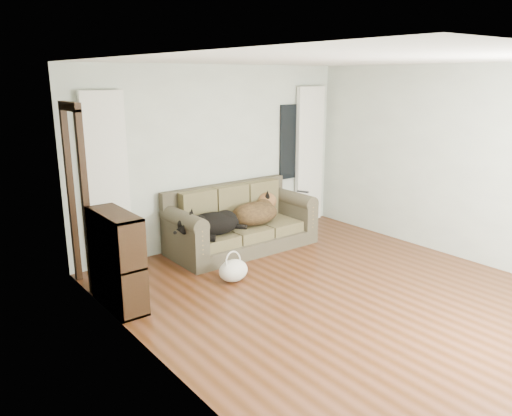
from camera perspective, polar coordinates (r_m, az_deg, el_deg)
floor at (r=5.90m, az=9.36°, el=-9.81°), size 5.00×5.00×0.00m
ceiling at (r=5.37m, az=10.57°, el=16.31°), size 5.00×5.00×0.00m
wall_back at (r=7.38m, az=-4.54°, el=5.92°), size 4.50×0.04×2.60m
wall_left at (r=4.16m, az=-11.61°, el=-1.41°), size 0.04×5.00×2.60m
wall_right at (r=7.28m, az=22.07°, el=4.77°), size 0.04×5.00×2.60m
curtain_left at (r=6.57m, az=-16.63°, el=2.90°), size 0.55×0.08×2.25m
curtain_right at (r=8.45m, az=6.11°, el=6.00°), size 0.55×0.08×2.25m
window_pane at (r=8.21m, az=4.13°, el=7.56°), size 0.50×0.03×1.20m
door_casing at (r=6.09m, az=-19.65°, el=0.77°), size 0.07×0.60×2.10m
sofa at (r=7.18m, az=-1.60°, el=-1.24°), size 2.13×0.92×0.87m
dog_black_lab at (r=6.79m, az=-5.19°, el=-2.00°), size 0.84×0.69×0.31m
dog_shepherd at (r=7.30m, az=0.00°, el=-0.64°), size 0.84×0.63×0.35m
tv_remote at (r=7.64m, az=5.38°, el=1.87°), size 0.11×0.18×0.02m
tote_bag at (r=6.14m, az=-2.61°, el=-6.97°), size 0.42×0.35×0.28m
bookshelf at (r=5.59m, az=-15.58°, el=-6.04°), size 0.42×0.88×1.06m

